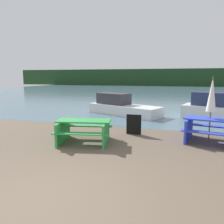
{
  "coord_description": "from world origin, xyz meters",
  "views": [
    {
      "loc": [
        2.01,
        -2.94,
        2.15
      ],
      "look_at": [
        -0.25,
        4.74,
        0.85
      ],
      "focal_mm": 35.0,
      "sensor_mm": 36.0,
      "label": 1
    }
  ],
  "objects": [
    {
      "name": "ground_plane",
      "position": [
        0.0,
        0.0,
        0.0
      ],
      "size": [
        60.0,
        60.0,
        0.0
      ],
      "primitive_type": "plane",
      "color": "brown"
    },
    {
      "name": "water",
      "position": [
        0.0,
        30.98,
        -0.0
      ],
      "size": [
        60.0,
        50.0,
        0.0
      ],
      "color": "slate",
      "rests_on": "ground_plane"
    },
    {
      "name": "far_treeline",
      "position": [
        0.0,
        50.98,
        2.0
      ],
      "size": [
        80.0,
        1.6,
        4.0
      ],
      "color": "#1E3D1E",
      "rests_on": "water"
    },
    {
      "name": "picnic_table_green",
      "position": [
        -0.84,
        3.5,
        0.45
      ],
      "size": [
        1.95,
        1.67,
        0.75
      ],
      "rotation": [
        0.0,
        0.0,
        0.18
      ],
      "color": "green",
      "rests_on": "ground_plane"
    },
    {
      "name": "picnic_table_blue",
      "position": [
        3.11,
        4.69,
        0.47
      ],
      "size": [
        1.83,
        1.68,
        0.8
      ],
      "rotation": [
        0.0,
        0.0,
        -0.21
      ],
      "color": "blue",
      "rests_on": "ground_plane"
    },
    {
      "name": "umbrella_white",
      "position": [
        3.11,
        4.69,
        1.58
      ],
      "size": [
        0.31,
        0.31,
        2.16
      ],
      "color": "brown",
      "rests_on": "ground_plane"
    },
    {
      "name": "boat",
      "position": [
        -1.0,
        9.19,
        0.43
      ],
      "size": [
        4.54,
        3.05,
        1.19
      ],
      "rotation": [
        0.0,
        0.0,
        -0.42
      ],
      "color": "silver",
      "rests_on": "water"
    },
    {
      "name": "signboard",
      "position": [
        0.53,
        4.98,
        0.38
      ],
      "size": [
        0.55,
        0.08,
        0.75
      ],
      "color": "black",
      "rests_on": "ground_plane"
    }
  ]
}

